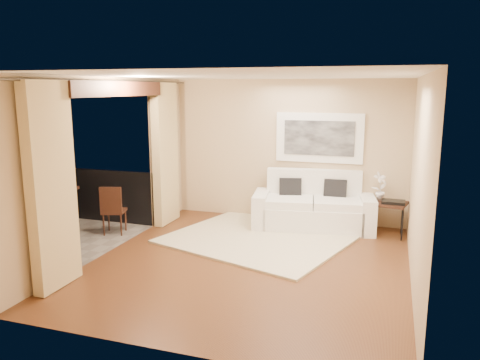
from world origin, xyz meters
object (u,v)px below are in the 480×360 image
at_px(side_table, 390,206).
at_px(orchid, 380,186).
at_px(balcony_chair_far, 112,207).
at_px(bistro_table, 53,194).
at_px(balcony_chair_near, 46,225).
at_px(sofa, 313,208).
at_px(ice_bucket, 49,182).

xyz_separation_m(side_table, orchid, (-0.18, 0.11, 0.31)).
distance_m(side_table, balcony_chair_far, 4.81).
bearing_deg(balcony_chair_far, bistro_table, -4.79).
bearing_deg(orchid, balcony_chair_far, -160.63).
distance_m(orchid, balcony_chair_near, 5.53).
bearing_deg(bistro_table, orchid, 18.09).
height_order(orchid, balcony_chair_near, orchid).
bearing_deg(sofa, balcony_chair_far, -163.81).
relative_size(side_table, balcony_chair_far, 0.75).
xyz_separation_m(orchid, balcony_chair_near, (-4.75, -2.81, -0.34)).
relative_size(bistro_table, balcony_chair_near, 0.90).
distance_m(bistro_table, balcony_chair_far, 1.09).
bearing_deg(orchid, bistro_table, -161.91).
relative_size(side_table, orchid, 1.29).
xyz_separation_m(orchid, balcony_chair_far, (-4.41, -1.55, -0.35)).
bearing_deg(balcony_chair_near, balcony_chair_far, 66.01).
relative_size(side_table, balcony_chair_near, 0.74).
distance_m(orchid, ice_bucket, 5.84).
xyz_separation_m(sofa, balcony_chair_near, (-3.59, -2.79, 0.14)).
relative_size(side_table, ice_bucket, 3.25).
bearing_deg(ice_bucket, sofa, 20.93).
height_order(orchid, ice_bucket, orchid).
bearing_deg(ice_bucket, balcony_chair_near, -53.06).
bearing_deg(sofa, orchid, -8.44).
relative_size(sofa, bistro_table, 2.86).
height_order(side_table, orchid, orchid).
relative_size(orchid, balcony_chair_far, 0.58).
bearing_deg(ice_bucket, side_table, 15.48).
bearing_deg(sofa, balcony_chair_near, -151.24).
height_order(sofa, bistro_table, sofa).
distance_m(side_table, bistro_table, 5.88).
xyz_separation_m(sofa, orchid, (1.16, 0.01, 0.48)).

